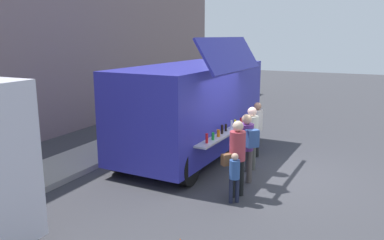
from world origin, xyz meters
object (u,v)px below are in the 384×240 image
at_px(customer_mid_with_backpack, 247,142).
at_px(child_near_queue, 234,173).
at_px(customer_extra_browsing, 257,124).
at_px(food_truck_main, 192,107).
at_px(customer_rear_waiting, 237,152).
at_px(customer_front_ordering, 251,134).
at_px(trash_bin, 180,113).

relative_size(customer_mid_with_backpack, child_near_queue, 1.54).
distance_m(customer_extra_browsing, child_near_queue, 3.51).
distance_m(food_truck_main, customer_rear_waiting, 3.19).
distance_m(food_truck_main, customer_front_ordering, 2.09).
relative_size(trash_bin, customer_front_ordering, 0.51).
bearing_deg(customer_rear_waiting, child_near_queue, 139.27).
height_order(trash_bin, child_near_queue, child_near_queue).
height_order(food_truck_main, customer_rear_waiting, food_truck_main).
height_order(customer_front_ordering, customer_rear_waiting, customer_rear_waiting).
bearing_deg(trash_bin, customer_front_ordering, -134.57).
bearing_deg(food_truck_main, customer_front_ordering, -102.82).
relative_size(food_truck_main, child_near_queue, 5.09).
xyz_separation_m(food_truck_main, customer_mid_with_backpack, (-1.45, -2.15, -0.43)).
height_order(food_truck_main, customer_extra_browsing, food_truck_main).
bearing_deg(trash_bin, food_truck_main, -147.86).
distance_m(food_truck_main, customer_extra_browsing, 1.99).
xyz_separation_m(trash_bin, customer_front_ordering, (-4.23, -4.29, 0.59)).
bearing_deg(customer_front_ordering, customer_extra_browsing, -61.82).
bearing_deg(customer_mid_with_backpack, customer_front_ordering, -36.86).
relative_size(food_truck_main, customer_front_ordering, 3.28).
relative_size(customer_mid_with_backpack, customer_rear_waiting, 0.99).
height_order(customer_front_ordering, customer_mid_with_backpack, customer_front_ordering).
bearing_deg(trash_bin, customer_mid_with_backpack, -138.99).
height_order(food_truck_main, customer_front_ordering, food_truck_main).
bearing_deg(child_near_queue, customer_front_ordering, -33.25).
xyz_separation_m(customer_mid_with_backpack, customer_extra_browsing, (2.29, 0.42, -0.08)).
xyz_separation_m(food_truck_main, child_near_queue, (-2.62, -2.26, -0.82)).
height_order(customer_mid_with_backpack, customer_extra_browsing, customer_mid_with_backpack).
bearing_deg(customer_front_ordering, trash_bin, -26.20).
height_order(customer_mid_with_backpack, customer_rear_waiting, customer_rear_waiting).
bearing_deg(customer_extra_browsing, food_truck_main, -0.68).
bearing_deg(customer_front_ordering, customer_mid_with_backpack, 119.45).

